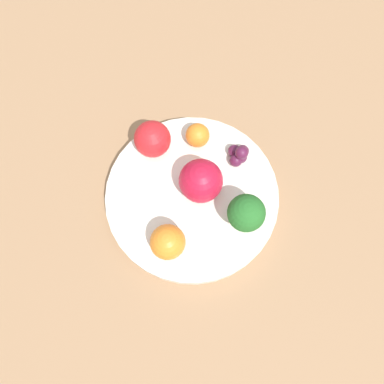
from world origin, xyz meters
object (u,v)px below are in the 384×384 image
(apple_red, at_px, (151,140))
(apple_green, at_px, (199,178))
(orange_front, at_px, (168,242))
(broccoli, at_px, (246,213))
(bowl, at_px, (192,197))
(grape_cluster, at_px, (239,154))
(orange_back, at_px, (197,135))

(apple_red, height_order, apple_green, apple_green)
(orange_front, bearing_deg, broccoli, -18.38)
(bowl, distance_m, grape_cluster, 0.09)
(apple_red, bearing_deg, bowl, -88.33)
(apple_green, relative_size, grape_cluster, 1.70)
(orange_front, bearing_deg, apple_red, 63.04)
(bowl, xyz_separation_m, grape_cluster, (0.09, 0.00, 0.03))
(apple_red, xyz_separation_m, apple_green, (0.02, -0.09, 0.00))
(broccoli, distance_m, apple_green, 0.08)
(broccoli, height_order, grape_cluster, broccoli)
(apple_green, bearing_deg, bowl, -164.19)
(apple_green, xyz_separation_m, grape_cluster, (0.07, -0.00, -0.02))
(bowl, bearing_deg, grape_cluster, 2.72)
(apple_red, xyz_separation_m, grape_cluster, (0.09, -0.09, -0.01))
(orange_back, bearing_deg, orange_front, -141.49)
(bowl, distance_m, apple_red, 0.10)
(broccoli, xyz_separation_m, apple_red, (-0.04, 0.17, -0.01))
(apple_red, relative_size, grape_cluster, 1.48)
(bowl, height_order, apple_green, apple_green)
(broccoli, xyz_separation_m, orange_back, (0.03, 0.14, -0.02))
(grape_cluster, bearing_deg, apple_red, 135.69)
(broccoli, bearing_deg, bowl, 114.14)
(broccoli, distance_m, orange_front, 0.11)
(bowl, relative_size, grape_cluster, 6.92)
(apple_green, height_order, orange_front, apple_green)
(bowl, bearing_deg, broccoli, -65.86)
(orange_back, bearing_deg, bowl, -132.76)
(bowl, distance_m, orange_front, 0.09)
(apple_green, bearing_deg, orange_front, -152.93)
(bowl, relative_size, apple_green, 4.08)
(orange_back, distance_m, grape_cluster, 0.07)
(apple_red, bearing_deg, orange_front, -116.96)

